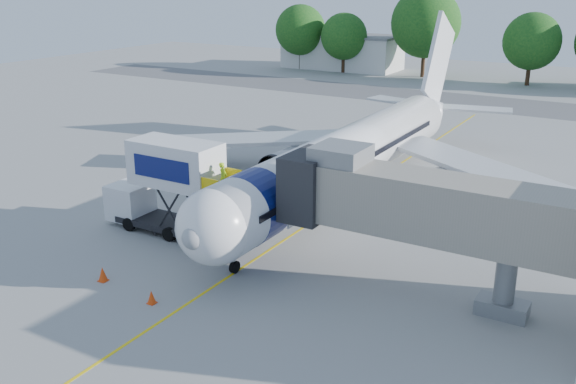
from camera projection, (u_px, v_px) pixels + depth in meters
The scene contains 14 objects.
ground at pixel (323, 215), 39.83m from camera, with size 160.00×160.00×0.00m, color #999997.
guidance_line at pixel (323, 215), 39.83m from camera, with size 0.15×70.00×0.01m, color yellow.
taxiway_strip at pixel (491, 104), 74.08m from camera, with size 120.00×10.00×0.01m, color #59595B.
aircraft at pixel (353, 154), 42.25m from camera, with size 34.17×37.73×11.35m.
jet_bridge at pixel (410, 204), 28.88m from camera, with size 13.90×3.20×6.60m.
catering_hiloader at pixel (168, 187), 36.26m from camera, with size 8.50×2.44×5.50m.
ground_tug at pixel (86, 330), 25.40m from camera, with size 4.07×2.51×1.53m.
safety_cone_a at pixel (152, 297), 29.00m from camera, with size 0.40×0.40×0.64m.
safety_cone_b at pixel (103, 274), 31.12m from camera, with size 0.46×0.46×0.73m.
outbuilding_left at pixel (342, 51), 101.39m from camera, with size 18.40×8.40×5.30m.
tree_a at pixel (300, 30), 99.93m from camera, with size 7.77×7.77×9.90m.
tree_b at pixel (344, 36), 96.25m from camera, with size 6.96×6.96×8.87m.
tree_c at pixel (426, 23), 91.22m from camera, with size 9.87×9.87×12.59m.
tree_d at pixel (532, 41), 84.68m from camera, with size 7.52×7.52×9.59m.
Camera 1 is at (17.09, -33.19, 14.14)m, focal length 40.00 mm.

